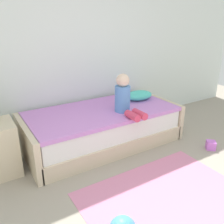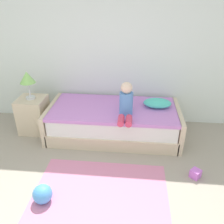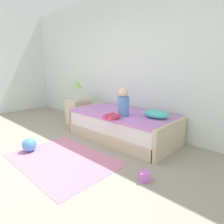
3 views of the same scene
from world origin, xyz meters
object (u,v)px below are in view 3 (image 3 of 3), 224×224
at_px(table_lamp, 77,85).
at_px(toy_block, 144,176).
at_px(toy_ball, 29,145).
at_px(pillow, 156,114).
at_px(child_figure, 122,105).
at_px(bed, 121,125).
at_px(nightstand, 78,112).

bearing_deg(table_lamp, toy_block, -20.02).
bearing_deg(table_lamp, toy_ball, -65.35).
bearing_deg(toy_block, pillow, 114.38).
height_order(table_lamp, toy_ball, table_lamp).
relative_size(table_lamp, child_figure, 0.88).
bearing_deg(child_figure, table_lamp, 171.83).
relative_size(bed, nightstand, 3.52).
relative_size(bed, child_figure, 4.14).
relative_size(table_lamp, toy_block, 3.91).
bearing_deg(nightstand, bed, 0.22).
bearing_deg(toy_ball, nightstand, 114.65).
distance_m(nightstand, pillow, 2.06).
height_order(child_figure, toy_ball, child_figure).
xyz_separation_m(table_lamp, pillow, (2.04, 0.11, -0.37)).
relative_size(bed, pillow, 4.80).
height_order(table_lamp, child_figure, table_lamp).
bearing_deg(toy_ball, bed, 65.88).
bearing_deg(bed, child_figure, -48.24).
xyz_separation_m(toy_ball, toy_block, (1.82, 0.57, -0.05)).
distance_m(bed, child_figure, 0.55).
xyz_separation_m(child_figure, pillow, (0.49, 0.33, -0.14)).
relative_size(pillow, toy_block, 3.82).
height_order(bed, table_lamp, table_lamp).
distance_m(nightstand, table_lamp, 0.64).
height_order(bed, child_figure, child_figure).
relative_size(toy_ball, toy_block, 1.94).
relative_size(nightstand, table_lamp, 1.33).
bearing_deg(nightstand, child_figure, -8.17).
bearing_deg(toy_block, child_figure, 144.00).
distance_m(nightstand, toy_block, 2.67).
height_order(child_figure, pillow, child_figure).
distance_m(table_lamp, child_figure, 1.59).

